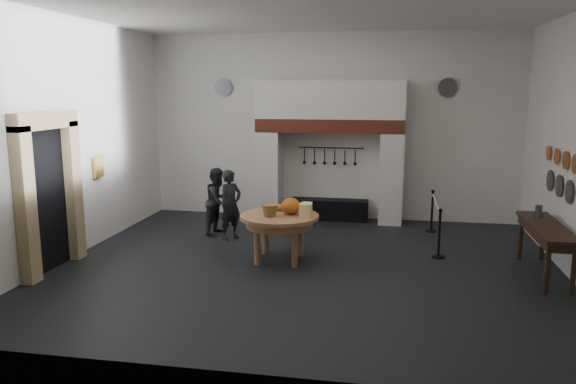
% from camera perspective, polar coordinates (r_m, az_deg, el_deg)
% --- Properties ---
extents(floor, '(9.00, 8.00, 0.02)m').
position_cam_1_polar(floor, '(10.32, 1.90, -7.49)').
color(floor, black).
rests_on(floor, ground).
extents(ceiling, '(9.00, 8.00, 0.02)m').
position_cam_1_polar(ceiling, '(9.90, 2.07, 18.11)').
color(ceiling, silver).
rests_on(ceiling, wall_back).
extents(wall_back, '(9.00, 0.02, 4.50)m').
position_cam_1_polar(wall_back, '(13.82, 4.43, 6.60)').
color(wall_back, silver).
rests_on(wall_back, floor).
extents(wall_front, '(9.00, 0.02, 4.50)m').
position_cam_1_polar(wall_front, '(5.96, -3.66, 1.38)').
color(wall_front, silver).
rests_on(wall_front, floor).
extents(wall_left, '(0.02, 8.00, 4.50)m').
position_cam_1_polar(wall_left, '(11.42, -21.06, 5.10)').
color(wall_left, silver).
rests_on(wall_left, floor).
extents(chimney_pier_left, '(0.55, 0.70, 2.15)m').
position_cam_1_polar(chimney_pier_left, '(13.84, -1.88, 1.73)').
color(chimney_pier_left, silver).
rests_on(chimney_pier_left, floor).
extents(chimney_pier_right, '(0.55, 0.70, 2.15)m').
position_cam_1_polar(chimney_pier_right, '(13.53, 10.43, 1.36)').
color(chimney_pier_right, silver).
rests_on(chimney_pier_right, floor).
extents(hearth_brick_band, '(3.50, 0.72, 0.32)m').
position_cam_1_polar(hearth_brick_band, '(13.47, 4.28, 6.75)').
color(hearth_brick_band, '#9E442B').
rests_on(hearth_brick_band, chimney_pier_left).
extents(chimney_hood, '(3.50, 0.70, 0.90)m').
position_cam_1_polar(chimney_hood, '(13.44, 4.31, 9.35)').
color(chimney_hood, silver).
rests_on(chimney_hood, hearth_brick_band).
extents(iron_range, '(1.90, 0.45, 0.50)m').
position_cam_1_polar(iron_range, '(13.82, 4.19, -1.78)').
color(iron_range, black).
rests_on(iron_range, floor).
extents(utensil_rail, '(1.60, 0.02, 0.02)m').
position_cam_1_polar(utensil_rail, '(13.78, 4.37, 4.50)').
color(utensil_rail, black).
rests_on(utensil_rail, wall_back).
extents(door_recess, '(0.04, 1.10, 2.50)m').
position_cam_1_polar(door_recess, '(10.70, -23.33, -0.80)').
color(door_recess, black).
rests_on(door_recess, floor).
extents(door_jamb_near, '(0.22, 0.30, 2.60)m').
position_cam_1_polar(door_jamb_near, '(10.08, -25.11, -1.31)').
color(door_jamb_near, tan).
rests_on(door_jamb_near, floor).
extents(door_jamb_far, '(0.22, 0.30, 2.60)m').
position_cam_1_polar(door_jamb_far, '(11.22, -21.01, 0.11)').
color(door_jamb_far, tan).
rests_on(door_jamb_far, floor).
extents(door_lintel, '(0.22, 1.70, 0.30)m').
position_cam_1_polar(door_lintel, '(10.49, -23.48, 6.70)').
color(door_lintel, tan).
rests_on(door_lintel, door_jamb_near).
extents(wall_plaque, '(0.05, 0.34, 0.44)m').
position_cam_1_polar(wall_plaque, '(12.15, -18.71, 2.44)').
color(wall_plaque, gold).
rests_on(wall_plaque, wall_left).
extents(work_table, '(1.80, 1.80, 0.07)m').
position_cam_1_polar(work_table, '(10.42, -0.88, -2.52)').
color(work_table, '#B27954').
rests_on(work_table, floor).
extents(pumpkin, '(0.36, 0.36, 0.31)m').
position_cam_1_polar(pumpkin, '(10.44, 0.30, -1.43)').
color(pumpkin, '#CF5F1D').
rests_on(pumpkin, work_table).
extents(cheese_block_big, '(0.22, 0.22, 0.24)m').
position_cam_1_polar(cheese_block_big, '(10.25, 1.80, -1.85)').
color(cheese_block_big, '#F2E191').
rests_on(cheese_block_big, work_table).
extents(cheese_block_small, '(0.18, 0.18, 0.20)m').
position_cam_1_polar(cheese_block_small, '(10.55, 1.94, -1.61)').
color(cheese_block_small, '#F6E393').
rests_on(cheese_block_small, work_table).
extents(wicker_basket, '(0.39, 0.39, 0.22)m').
position_cam_1_polar(wicker_basket, '(10.27, -1.87, -1.89)').
color(wicker_basket, olive).
rests_on(wicker_basket, work_table).
extents(bread_loaf, '(0.31, 0.18, 0.13)m').
position_cam_1_polar(bread_loaf, '(10.75, -1.05, -1.57)').
color(bread_loaf, olive).
rests_on(bread_loaf, work_table).
extents(visitor_near, '(0.60, 0.65, 1.49)m').
position_cam_1_polar(visitor_near, '(11.99, -5.85, -1.29)').
color(visitor_near, black).
rests_on(visitor_near, floor).
extents(visitor_far, '(0.72, 0.83, 1.47)m').
position_cam_1_polar(visitor_far, '(12.48, -7.10, -0.91)').
color(visitor_far, '#222227').
rests_on(visitor_far, floor).
extents(side_table, '(0.55, 2.20, 0.06)m').
position_cam_1_polar(side_table, '(10.52, 24.81, -3.22)').
color(side_table, '#321C12').
rests_on(side_table, floor).
extents(pewter_jug, '(0.12, 0.12, 0.22)m').
position_cam_1_polar(pewter_jug, '(11.06, 24.11, -1.79)').
color(pewter_jug, '#48484D').
rests_on(pewter_jug, side_table).
extents(copper_pan_a, '(0.03, 0.34, 0.34)m').
position_cam_1_polar(copper_pan_a, '(10.44, 27.18, 2.52)').
color(copper_pan_a, '#C6662D').
rests_on(copper_pan_a, wall_right).
extents(copper_pan_b, '(0.03, 0.32, 0.32)m').
position_cam_1_polar(copper_pan_b, '(10.96, 26.37, 2.92)').
color(copper_pan_b, '#C6662D').
rests_on(copper_pan_b, wall_right).
extents(copper_pan_c, '(0.03, 0.30, 0.30)m').
position_cam_1_polar(copper_pan_c, '(11.49, 25.63, 3.28)').
color(copper_pan_c, '#C6662D').
rests_on(copper_pan_c, wall_right).
extents(copper_pan_d, '(0.03, 0.28, 0.28)m').
position_cam_1_polar(copper_pan_d, '(12.01, 24.96, 3.61)').
color(copper_pan_d, '#C6662D').
rests_on(copper_pan_d, wall_right).
extents(pewter_plate_left, '(0.03, 0.40, 0.40)m').
position_cam_1_polar(pewter_plate_left, '(10.70, 26.65, 0.02)').
color(pewter_plate_left, '#4C4C51').
rests_on(pewter_plate_left, wall_right).
extents(pewter_plate_mid, '(0.03, 0.40, 0.40)m').
position_cam_1_polar(pewter_plate_mid, '(11.27, 25.82, 0.57)').
color(pewter_plate_mid, '#4C4C51').
rests_on(pewter_plate_mid, wall_right).
extents(pewter_plate_right, '(0.03, 0.40, 0.40)m').
position_cam_1_polar(pewter_plate_right, '(11.84, 25.07, 1.07)').
color(pewter_plate_right, '#4C4C51').
rests_on(pewter_plate_right, wall_right).
extents(pewter_plate_back_left, '(0.44, 0.03, 0.44)m').
position_cam_1_polar(pewter_plate_back_left, '(14.28, -6.55, 10.50)').
color(pewter_plate_back_left, '#4C4C51').
rests_on(pewter_plate_back_left, wall_back).
extents(pewter_plate_back_right, '(0.44, 0.03, 0.44)m').
position_cam_1_polar(pewter_plate_back_right, '(13.73, 15.93, 10.17)').
color(pewter_plate_back_right, '#4C4C51').
rests_on(pewter_plate_back_right, wall_back).
extents(barrier_post_near, '(0.05, 0.05, 0.90)m').
position_cam_1_polar(barrier_post_near, '(11.06, 15.11, -4.21)').
color(barrier_post_near, black).
rests_on(barrier_post_near, floor).
extents(barrier_post_far, '(0.05, 0.05, 0.90)m').
position_cam_1_polar(barrier_post_far, '(13.00, 14.42, -1.99)').
color(barrier_post_far, black).
rests_on(barrier_post_far, floor).
extents(barrier_rope, '(0.04, 2.00, 0.04)m').
position_cam_1_polar(barrier_rope, '(11.94, 14.83, -1.14)').
color(barrier_rope, beige).
rests_on(barrier_rope, barrier_post_near).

